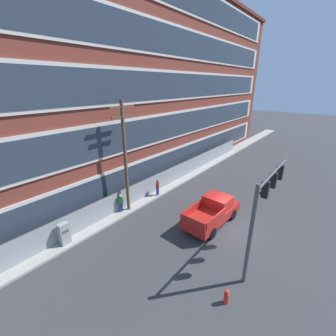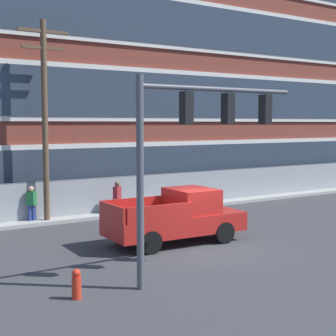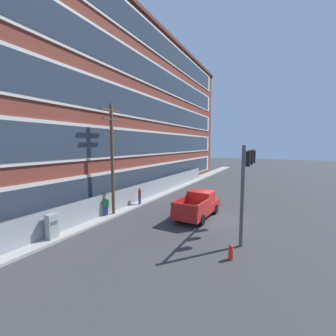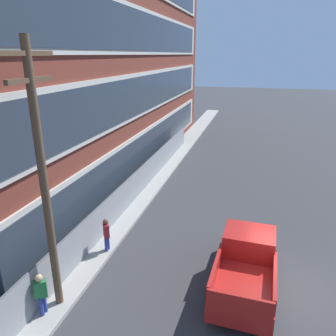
# 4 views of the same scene
# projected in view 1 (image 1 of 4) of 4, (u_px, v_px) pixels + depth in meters

# --- Properties ---
(ground_plane) EXTENTS (160.00, 160.00, 0.00)m
(ground_plane) POSITION_uv_depth(u_px,v_px,m) (230.00, 227.00, 16.56)
(ground_plane) COLOR #38383A
(sidewalk_building_side) EXTENTS (80.00, 1.77, 0.16)m
(sidewalk_building_side) POSITION_uv_depth(u_px,v_px,m) (150.00, 195.00, 21.14)
(sidewalk_building_side) COLOR #9E9B93
(sidewalk_building_side) RESTS_ON ground
(brick_mill_building) EXTENTS (45.04, 10.73, 19.46)m
(brick_mill_building) POSITION_uv_depth(u_px,v_px,m) (146.00, 85.00, 25.77)
(brick_mill_building) COLOR brown
(brick_mill_building) RESTS_ON ground
(chain_link_fence) EXTENTS (36.14, 0.06, 1.84)m
(chain_link_fence) POSITION_uv_depth(u_px,v_px,m) (157.00, 183.00, 21.66)
(chain_link_fence) COLOR gray
(chain_link_fence) RESTS_ON ground
(traffic_signal_mast) EXTENTS (5.47, 0.43, 5.72)m
(traffic_signal_mast) POSITION_uv_depth(u_px,v_px,m) (265.00, 199.00, 11.86)
(traffic_signal_mast) COLOR #4C4C51
(traffic_signal_mast) RESTS_ON ground
(pickup_truck_red) EXTENTS (5.32, 2.35, 2.00)m
(pickup_truck_red) POSITION_uv_depth(u_px,v_px,m) (213.00, 211.00, 16.80)
(pickup_truck_red) COLOR #AD1E19
(pickup_truck_red) RESTS_ON ground
(utility_pole_near_corner) EXTENTS (2.24, 0.26, 8.90)m
(utility_pole_near_corner) POSITION_uv_depth(u_px,v_px,m) (125.00, 155.00, 16.98)
(utility_pole_near_corner) COLOR brown
(utility_pole_near_corner) RESTS_ON ground
(electrical_cabinet) EXTENTS (0.61, 0.46, 1.64)m
(electrical_cabinet) POSITION_uv_depth(u_px,v_px,m) (64.00, 235.00, 14.43)
(electrical_cabinet) COLOR #939993
(electrical_cabinet) RESTS_ON ground
(pedestrian_near_cabinet) EXTENTS (0.47, 0.41, 1.69)m
(pedestrian_near_cabinet) POSITION_uv_depth(u_px,v_px,m) (158.00, 187.00, 20.71)
(pedestrian_near_cabinet) COLOR navy
(pedestrian_near_cabinet) RESTS_ON ground
(pedestrian_by_fence) EXTENTS (0.42, 0.47, 1.69)m
(pedestrian_by_fence) POSITION_uv_depth(u_px,v_px,m) (121.00, 202.00, 18.02)
(pedestrian_by_fence) COLOR navy
(pedestrian_by_fence) RESTS_ON ground
(fire_hydrant) EXTENTS (0.24, 0.24, 0.78)m
(fire_hydrant) POSITION_uv_depth(u_px,v_px,m) (226.00, 297.00, 10.72)
(fire_hydrant) COLOR red
(fire_hydrant) RESTS_ON ground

